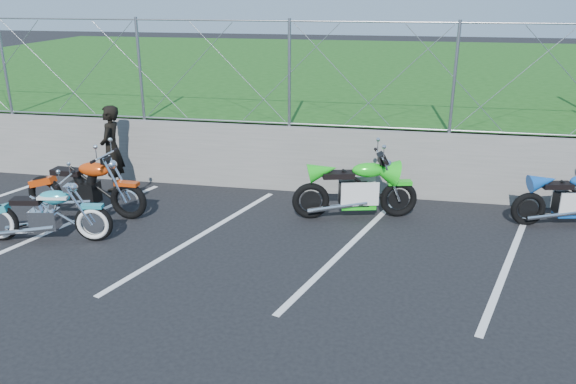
% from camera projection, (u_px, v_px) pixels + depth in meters
% --- Properties ---
extents(ground, '(90.00, 90.00, 0.00)m').
position_uv_depth(ground, '(178.00, 263.00, 8.25)').
color(ground, black).
rests_on(ground, ground).
extents(retaining_wall, '(30.00, 0.22, 1.30)m').
position_uv_depth(retaining_wall, '(240.00, 155.00, 11.27)').
color(retaining_wall, slate).
rests_on(retaining_wall, ground).
extents(grass_field, '(30.00, 20.00, 1.30)m').
position_uv_depth(grass_field, '(313.00, 81.00, 20.51)').
color(grass_field, '#174713').
rests_on(grass_field, ground).
extents(chain_link_fence, '(28.00, 0.03, 2.00)m').
position_uv_depth(chain_link_fence, '(238.00, 72.00, 10.71)').
color(chain_link_fence, gray).
rests_on(chain_link_fence, retaining_wall).
extents(parking_lines, '(18.29, 4.31, 0.01)m').
position_uv_depth(parking_lines, '(273.00, 241.00, 8.96)').
color(parking_lines, silver).
rests_on(parking_lines, ground).
extents(cruiser_turquoise, '(2.10, 0.66, 1.05)m').
position_uv_depth(cruiser_turquoise, '(47.00, 216.00, 8.84)').
color(cruiser_turquoise, black).
rests_on(cruiser_turquoise, ground).
extents(naked_orange, '(2.30, 0.78, 1.14)m').
position_uv_depth(naked_orange, '(87.00, 189.00, 9.84)').
color(naked_orange, black).
rests_on(naked_orange, ground).
extents(sportbike_green, '(2.17, 0.81, 1.14)m').
position_uv_depth(sportbike_green, '(357.00, 191.00, 9.74)').
color(sportbike_green, black).
rests_on(sportbike_green, ground).
extents(sportbike_blue, '(1.96, 0.69, 1.02)m').
position_uv_depth(sportbike_blue, '(572.00, 200.00, 9.45)').
color(sportbike_blue, black).
rests_on(sportbike_blue, ground).
extents(person_standing, '(0.50, 0.68, 1.70)m').
position_uv_depth(person_standing, '(112.00, 149.00, 11.00)').
color(person_standing, black).
rests_on(person_standing, ground).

